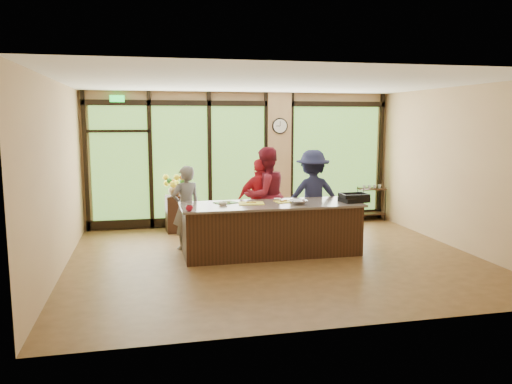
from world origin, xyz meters
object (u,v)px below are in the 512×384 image
cook_left (186,208)px  bar_cart (371,199)px  flower_stand (176,214)px  cook_right (312,196)px  island_base (271,230)px  roasting_pan (354,200)px

cook_left → bar_cart: 4.88m
cook_left → flower_stand: 1.51m
cook_right → flower_stand: cook_right is taller
flower_stand → bar_cart: bearing=-1.3°
flower_stand → bar_cart: bar_cart is taller
cook_left → bar_cart: size_ratio=1.83×
cook_right → flower_stand: 2.98m
island_base → cook_right: (1.03, 0.76, 0.47)m
cook_right → bar_cart: cook_right is taller
cook_right → flower_stand: (-2.59, 1.39, -0.51)m
island_base → roasting_pan: roasting_pan is taller
cook_right → bar_cart: bearing=-137.5°
island_base → roasting_pan: bearing=-5.8°
flower_stand → bar_cart: size_ratio=0.93×
cook_left → roasting_pan: bearing=141.6°
island_base → bar_cart: bearing=38.3°
cook_left → bar_cart: bearing=178.7°
bar_cart → cook_right: bearing=-140.3°
cook_right → roasting_pan: bearing=120.7°
island_base → flower_stand: island_base is taller
roasting_pan → cook_left: bearing=156.7°
cook_left → island_base: bearing=131.9°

